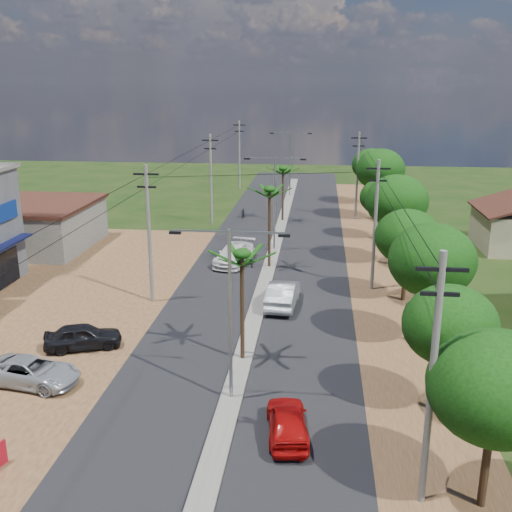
{
  "coord_description": "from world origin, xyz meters",
  "views": [
    {
      "loc": [
        3.7,
        -23.94,
        13.94
      ],
      "look_at": [
        -0.28,
        13.14,
        3.0
      ],
      "focal_mm": 42.0,
      "sensor_mm": 36.0,
      "label": 1
    }
  ],
  "objects_px": {
    "car_silver_mid": "(283,294)",
    "car_parked_dark": "(83,337)",
    "car_red_near": "(288,422)",
    "car_parked_silver": "(32,372)",
    "car_white_far": "(234,255)"
  },
  "relations": [
    {
      "from": "car_silver_mid",
      "to": "car_white_far",
      "type": "height_order",
      "value": "car_silver_mid"
    },
    {
      "from": "car_red_near",
      "to": "car_parked_silver",
      "type": "bearing_deg",
      "value": -21.11
    },
    {
      "from": "car_red_near",
      "to": "car_white_far",
      "type": "xyz_separation_m",
      "value": [
        -5.52,
        23.5,
        0.1
      ]
    },
    {
      "from": "car_silver_mid",
      "to": "car_red_near",
      "type": "bearing_deg",
      "value": 98.82
    },
    {
      "from": "car_silver_mid",
      "to": "car_white_far",
      "type": "relative_size",
      "value": 0.92
    },
    {
      "from": "car_red_near",
      "to": "car_parked_dark",
      "type": "relative_size",
      "value": 0.98
    },
    {
      "from": "car_silver_mid",
      "to": "car_white_far",
      "type": "bearing_deg",
      "value": -59.16
    },
    {
      "from": "car_red_near",
      "to": "car_parked_silver",
      "type": "relative_size",
      "value": 0.86
    },
    {
      "from": "car_silver_mid",
      "to": "car_parked_silver",
      "type": "xyz_separation_m",
      "value": [
        -11.19,
        -11.6,
        -0.17
      ]
    },
    {
      "from": "car_silver_mid",
      "to": "car_parked_dark",
      "type": "xyz_separation_m",
      "value": [
        -10.31,
        -7.49,
        -0.12
      ]
    },
    {
      "from": "car_white_far",
      "to": "car_parked_silver",
      "type": "bearing_deg",
      "value": -97.81
    },
    {
      "from": "car_silver_mid",
      "to": "car_parked_silver",
      "type": "height_order",
      "value": "car_silver_mid"
    },
    {
      "from": "car_silver_mid",
      "to": "car_parked_dark",
      "type": "distance_m",
      "value": 12.74
    },
    {
      "from": "car_white_far",
      "to": "car_parked_silver",
      "type": "height_order",
      "value": "car_white_far"
    },
    {
      "from": "car_silver_mid",
      "to": "car_parked_silver",
      "type": "distance_m",
      "value": 16.12
    }
  ]
}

